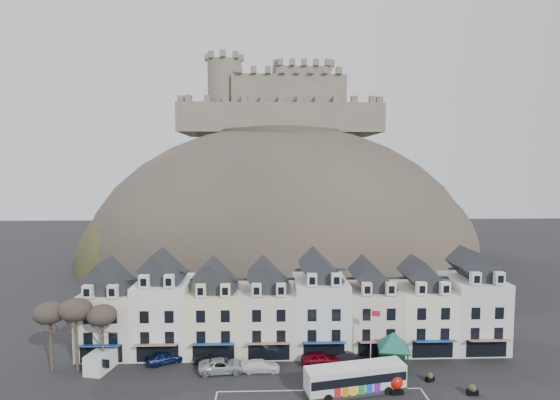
# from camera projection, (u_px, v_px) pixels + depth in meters

# --- Properties ---
(townhouse_terrace) EXTENTS (54.40, 9.35, 11.80)m
(townhouse_terrace) POSITION_uv_depth(u_px,v_px,m) (296.00, 309.00, 57.39)
(townhouse_terrace) COLOR beige
(townhouse_terrace) RESTS_ON ground
(castle_hill) EXTENTS (100.00, 76.00, 68.00)m
(castle_hill) POSITION_uv_depth(u_px,v_px,m) (286.00, 260.00, 110.63)
(castle_hill) COLOR #3C352E
(castle_hill) RESTS_ON ground
(castle) EXTENTS (50.20, 22.20, 22.00)m
(castle) POSITION_uv_depth(u_px,v_px,m) (282.00, 103.00, 114.26)
(castle) COLOR #685D4F
(castle) RESTS_ON ground
(tree_left_far) EXTENTS (3.61, 3.61, 8.24)m
(tree_left_far) POSITION_uv_depth(u_px,v_px,m) (50.00, 314.00, 50.86)
(tree_left_far) COLOR #3C3026
(tree_left_far) RESTS_ON ground
(tree_left_mid) EXTENTS (3.78, 3.78, 8.64)m
(tree_left_mid) POSITION_uv_depth(u_px,v_px,m) (76.00, 310.00, 50.93)
(tree_left_mid) COLOR #3C3026
(tree_left_mid) RESTS_ON ground
(tree_left_near) EXTENTS (3.43, 3.43, 7.84)m
(tree_left_near) POSITION_uv_depth(u_px,v_px,m) (102.00, 316.00, 51.08)
(tree_left_near) COLOR #3C3026
(tree_left_near) RESTS_ON ground
(bus) EXTENTS (11.05, 4.57, 3.04)m
(bus) POSITION_uv_depth(u_px,v_px,m) (355.00, 378.00, 46.27)
(bus) COLOR #262628
(bus) RESTS_ON ground
(bus_shelter) EXTENTS (7.06, 7.06, 4.55)m
(bus_shelter) POSITION_uv_depth(u_px,v_px,m) (393.00, 340.00, 51.46)
(bus_shelter) COLOR black
(bus_shelter) RESTS_ON ground
(red_buoy) EXTENTS (1.61, 1.61, 1.99)m
(red_buoy) POSITION_uv_depth(u_px,v_px,m) (395.00, 383.00, 46.45)
(red_buoy) COLOR black
(red_buoy) RESTS_ON ground
(flagpole) EXTENTS (1.03, 0.40, 7.45)m
(flagpole) POSITION_uv_depth(u_px,v_px,m) (372.00, 335.00, 51.20)
(flagpole) COLOR silver
(flagpole) RESTS_ON ground
(white_van) EXTENTS (3.24, 5.37, 2.29)m
(white_van) POSITION_uv_depth(u_px,v_px,m) (104.00, 359.00, 51.98)
(white_van) COLOR silver
(white_van) RESTS_ON ground
(planter_west) EXTENTS (1.12, 0.85, 1.00)m
(planter_west) POSITION_uv_depth(u_px,v_px,m) (430.00, 377.00, 48.84)
(planter_west) COLOR black
(planter_west) RESTS_ON ground
(planter_east) EXTENTS (1.15, 0.79, 1.13)m
(planter_east) POSITION_uv_depth(u_px,v_px,m) (472.00, 390.00, 45.97)
(planter_east) COLOR black
(planter_east) RESTS_ON ground
(car_navy) EXTENTS (4.96, 3.62, 1.57)m
(car_navy) POSITION_uv_depth(u_px,v_px,m) (166.00, 357.00, 53.28)
(car_navy) COLOR #0C163D
(car_navy) RESTS_ON ground
(car_black) EXTENTS (3.93, 2.27, 1.22)m
(car_black) POSITION_uv_depth(u_px,v_px,m) (209.00, 358.00, 53.47)
(car_black) COLOR black
(car_black) RESTS_ON ground
(car_silver) EXTENTS (5.65, 3.06, 1.53)m
(car_silver) POSITION_uv_depth(u_px,v_px,m) (222.00, 366.00, 51.03)
(car_silver) COLOR #A9ADB1
(car_silver) RESTS_ON ground
(car_white) EXTENTS (4.58, 1.87, 1.33)m
(car_white) POSITION_uv_depth(u_px,v_px,m) (261.00, 366.00, 51.18)
(car_white) COLOR white
(car_white) RESTS_ON ground
(car_maroon) EXTENTS (4.73, 2.13, 1.58)m
(car_maroon) POSITION_uv_depth(u_px,v_px,m) (320.00, 358.00, 52.86)
(car_maroon) COLOR #630512
(car_maroon) RESTS_ON ground
(car_charcoal) EXTENTS (3.74, 1.38, 1.22)m
(car_charcoal) POSITION_uv_depth(u_px,v_px,m) (348.00, 356.00, 54.03)
(car_charcoal) COLOR black
(car_charcoal) RESTS_ON ground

